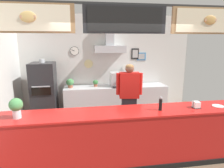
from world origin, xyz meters
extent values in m
plane|color=brown|center=(0.00, 0.00, 0.00)|extent=(6.18, 6.18, 0.00)
cube|color=#9E9E99|center=(0.00, 2.56, 1.49)|extent=(5.15, 0.12, 2.97)
cube|color=silver|center=(0.00, 2.49, 1.49)|extent=(5.11, 0.01, 2.93)
cylinder|color=black|center=(-0.96, 2.48, 1.92)|extent=(0.26, 0.02, 0.26)
cylinder|color=white|center=(-0.96, 2.46, 1.92)|extent=(0.24, 0.01, 0.24)
cube|color=black|center=(-1.00, 2.46, 1.94)|extent=(0.09, 0.01, 0.05)
cylinder|color=beige|center=(-0.56, 2.47, 1.54)|extent=(0.25, 0.02, 0.25)
cylinder|color=white|center=(0.57, 2.47, 1.39)|extent=(0.22, 0.02, 0.22)
cube|color=black|center=(0.87, 2.48, 1.82)|extent=(0.23, 0.02, 0.33)
cube|color=#B3B3B3|center=(0.87, 2.47, 1.82)|extent=(0.17, 0.01, 0.24)
cube|color=teal|center=(1.07, 2.48, 1.74)|extent=(0.27, 0.02, 0.24)
cube|color=#A8A8A8|center=(1.07, 2.47, 1.74)|extent=(0.20, 0.01, 0.17)
cube|color=#B7BABF|center=(0.06, 2.30, 1.98)|extent=(0.90, 0.39, 0.20)
cube|color=#B7BABF|center=(0.06, 2.38, 2.50)|extent=(0.24, 0.24, 0.85)
cube|color=#2D2D2D|center=(0.00, 0.10, 2.82)|extent=(4.73, 0.04, 0.04)
cube|color=olive|center=(-1.58, 0.07, 2.57)|extent=(1.45, 0.05, 0.47)
cube|color=#F2E5C6|center=(-1.58, 0.04, 2.57)|extent=(1.30, 0.01, 0.41)
ellipsoid|color=#E5BC70|center=(-1.58, 0.03, 2.58)|extent=(0.25, 0.04, 0.18)
cube|color=tan|center=(-1.58, 0.02, 2.58)|extent=(0.24, 0.01, 0.05)
cube|color=black|center=(0.00, 0.07, 2.57)|extent=(1.45, 0.05, 0.47)
cube|color=black|center=(0.00, 0.04, 2.57)|extent=(1.30, 0.01, 0.41)
cube|color=#9E754C|center=(1.58, 0.07, 2.57)|extent=(1.45, 0.05, 0.47)
cube|color=beige|center=(1.58, 0.04, 2.57)|extent=(1.30, 0.01, 0.41)
ellipsoid|color=tan|center=(1.58, 0.03, 2.58)|extent=(0.24, 0.04, 0.17)
cube|color=tan|center=(1.58, 0.02, 2.58)|extent=(0.23, 0.01, 0.04)
cube|color=#B21916|center=(0.00, -0.20, 0.49)|extent=(4.30, 0.61, 0.98)
cube|color=red|center=(0.00, -0.20, 0.99)|extent=(4.38, 0.64, 0.03)
cube|color=silver|center=(0.21, 2.16, 0.45)|extent=(3.02, 0.62, 0.90)
cube|color=#9FA1A5|center=(0.21, 2.16, 0.16)|extent=(2.87, 0.57, 0.02)
cube|color=#232326|center=(-1.80, 1.98, 0.82)|extent=(0.63, 0.68, 1.65)
cube|color=black|center=(-1.80, 1.63, 0.95)|extent=(0.47, 0.02, 0.20)
cube|color=#B7BABF|center=(-1.80, 1.61, 1.08)|extent=(0.44, 0.02, 0.02)
cylinder|color=#B7BABF|center=(-1.80, 1.98, 1.70)|extent=(0.14, 0.14, 0.10)
cube|color=#232328|center=(0.31, 0.91, 0.45)|extent=(0.36, 0.24, 0.91)
cube|color=red|center=(0.31, 0.91, 1.21)|extent=(0.48, 0.28, 0.60)
cylinder|color=red|center=(0.57, 0.88, 1.24)|extent=(0.08, 0.08, 0.51)
cylinder|color=red|center=(0.05, 0.95, 1.24)|extent=(0.08, 0.08, 0.51)
sphere|color=brown|center=(0.31, 0.91, 1.59)|extent=(0.20, 0.20, 0.20)
ellipsoid|color=olive|center=(0.31, 0.91, 1.64)|extent=(0.19, 0.19, 0.11)
cube|color=#B7BABF|center=(0.34, 2.14, 1.11)|extent=(0.58, 0.37, 0.41)
cylinder|color=#4C4C51|center=(0.22, 1.92, 1.09)|extent=(0.06, 0.06, 0.06)
cube|color=black|center=(0.34, 1.91, 0.92)|extent=(0.52, 0.10, 0.04)
sphere|color=black|center=(0.51, 1.93, 1.19)|extent=(0.04, 0.04, 0.04)
cylinder|color=#9E563D|center=(-0.38, 2.19, 0.94)|extent=(0.11, 0.11, 0.07)
ellipsoid|color=#387A3D|center=(-0.38, 2.19, 1.03)|extent=(0.15, 0.15, 0.13)
cylinder|color=beige|center=(0.83, 2.16, 0.95)|extent=(0.10, 0.10, 0.09)
ellipsoid|color=#2D6638|center=(0.83, 2.16, 1.03)|extent=(0.13, 0.13, 0.12)
cylinder|color=#9E563D|center=(-1.11, 2.15, 0.94)|extent=(0.13, 0.13, 0.08)
ellipsoid|color=#47894C|center=(-1.11, 2.15, 1.06)|extent=(0.22, 0.22, 0.20)
cylinder|color=silver|center=(-1.81, -0.25, 1.08)|extent=(0.13, 0.13, 0.15)
cylinder|color=gray|center=(-1.81, -0.25, 1.03)|extent=(0.12, 0.12, 0.05)
ellipsoid|color=#47894C|center=(-1.81, -0.25, 1.23)|extent=(0.21, 0.21, 0.21)
cylinder|color=white|center=(1.74, -0.23, 1.01)|extent=(0.21, 0.21, 0.01)
cylinder|color=black|center=(0.58, -0.26, 1.11)|extent=(0.06, 0.06, 0.20)
sphere|color=gray|center=(0.58, -0.26, 1.23)|extent=(0.05, 0.05, 0.05)
cube|color=#262628|center=(1.28, -0.24, 1.01)|extent=(0.13, 0.13, 0.01)
cylinder|color=#262628|center=(1.22, -0.24, 1.07)|extent=(0.01, 0.01, 0.14)
cylinder|color=#262628|center=(1.35, -0.24, 1.07)|extent=(0.01, 0.01, 0.14)
cube|color=white|center=(1.28, -0.24, 1.07)|extent=(0.11, 0.11, 0.11)
camera|label=1|loc=(-0.76, -3.33, 2.21)|focal=31.01mm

